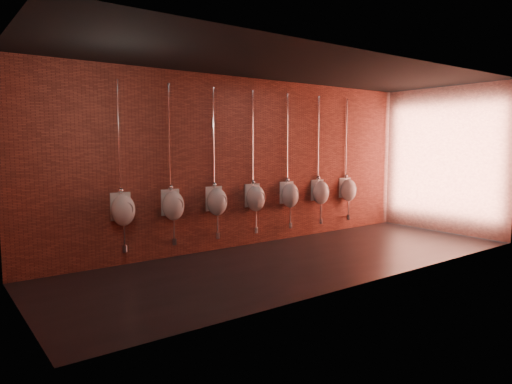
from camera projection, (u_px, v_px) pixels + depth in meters
ground at (300, 260)px, 7.72m from camera, size 8.50×8.50×0.00m
room_shell at (301, 141)px, 7.50m from camera, size 8.54×3.04×3.22m
urinal_0 at (123, 209)px, 7.21m from camera, size 0.41×0.37×2.72m
urinal_1 at (173, 205)px, 7.72m from camera, size 0.41×0.37×2.72m
urinal_2 at (217, 201)px, 8.24m from camera, size 0.41×0.37×2.72m
urinal_3 at (256, 198)px, 8.75m from camera, size 0.41×0.37×2.72m
urinal_4 at (290, 195)px, 9.27m from camera, size 0.41×0.37×2.72m
urinal_5 at (321, 192)px, 9.78m from camera, size 0.41×0.37×2.72m
urinal_6 at (348, 189)px, 10.30m from camera, size 0.41×0.37×2.72m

